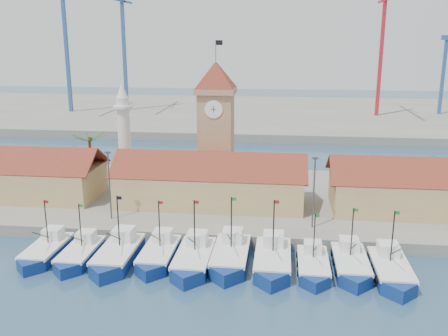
# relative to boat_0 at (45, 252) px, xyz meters

# --- Properties ---
(ground) EXTENTS (400.00, 400.00, 0.00)m
(ground) POSITION_rel_boat_0_xyz_m (16.60, -2.51, -0.73)
(ground) COLOR #1D3A4F
(ground) RESTS_ON ground
(quay) EXTENTS (140.00, 32.00, 1.50)m
(quay) POSITION_rel_boat_0_xyz_m (16.60, 21.49, 0.02)
(quay) COLOR gray
(quay) RESTS_ON ground
(terminal) EXTENTS (240.00, 80.00, 2.00)m
(terminal) POSITION_rel_boat_0_xyz_m (16.60, 107.49, 0.27)
(terminal) COLOR gray
(terminal) RESTS_ON ground
(boat_0) EXTENTS (3.42, 9.37, 7.09)m
(boat_0) POSITION_rel_boat_0_xyz_m (0.00, 0.00, 0.00)
(boat_0) COLOR navy
(boat_0) RESTS_ON ground
(boat_1) EXTENTS (3.34, 9.14, 6.91)m
(boat_1) POSITION_rel_boat_0_xyz_m (4.19, -0.30, -0.02)
(boat_1) COLOR navy
(boat_1) RESTS_ON ground
(boat_2) EXTENTS (3.87, 10.60, 8.02)m
(boat_2) POSITION_rel_boat_0_xyz_m (8.60, -0.27, 0.10)
(boat_2) COLOR navy
(boat_2) RESTS_ON ground
(boat_3) EXTENTS (3.55, 9.72, 7.35)m
(boat_3) POSITION_rel_boat_0_xyz_m (13.11, 0.54, 0.03)
(boat_3) COLOR navy
(boat_3) RESTS_ON ground
(boat_4) EXTENTS (3.80, 10.40, 7.87)m
(boat_4) POSITION_rel_boat_0_xyz_m (17.27, -0.31, 0.08)
(boat_4) COLOR navy
(boat_4) RESTS_ON ground
(boat_5) EXTENTS (3.87, 10.61, 8.03)m
(boat_5) POSITION_rel_boat_0_xyz_m (21.22, 0.79, 0.10)
(boat_5) COLOR navy
(boat_5) RESTS_ON ground
(boat_6) EXTENTS (3.88, 10.64, 8.05)m
(boat_6) POSITION_rel_boat_0_xyz_m (25.91, 0.28, 0.10)
(boat_6) COLOR navy
(boat_6) RESTS_ON ground
(boat_7) EXTENTS (3.27, 8.97, 6.78)m
(boat_7) POSITION_rel_boat_0_xyz_m (30.28, -0.18, -0.03)
(boat_7) COLOR navy
(boat_7) RESTS_ON ground
(boat_8) EXTENTS (3.56, 9.74, 7.37)m
(boat_8) POSITION_rel_boat_0_xyz_m (34.32, 0.54, 0.03)
(boat_8) COLOR navy
(boat_8) RESTS_ON ground
(boat_9) EXTENTS (3.68, 10.08, 7.63)m
(boat_9) POSITION_rel_boat_0_xyz_m (38.32, -0.55, 0.06)
(boat_9) COLOR navy
(boat_9) RESTS_ON ground
(hall_left) EXTENTS (31.20, 10.13, 7.61)m
(hall_left) POSITION_rel_boat_0_xyz_m (-15.40, 17.49, 3.25)
(hall_left) COLOR tan
(hall_left) RESTS_ON quay
(hall_center) EXTENTS (27.04, 10.13, 7.61)m
(hall_center) POSITION_rel_boat_0_xyz_m (16.60, 17.49, 3.25)
(hall_center) COLOR tan
(hall_center) RESTS_ON quay
(hall_right) EXTENTS (31.20, 10.13, 7.61)m
(hall_right) POSITION_rel_boat_0_xyz_m (48.60, 17.49, 3.25)
(hall_right) COLOR tan
(hall_right) RESTS_ON quay
(clock_tower) EXTENTS (5.80, 5.80, 22.70)m
(clock_tower) POSITION_rel_boat_0_xyz_m (16.60, 23.49, 11.23)
(clock_tower) COLOR tan
(clock_tower) RESTS_ON quay
(minaret) EXTENTS (3.00, 3.00, 16.30)m
(minaret) POSITION_rel_boat_0_xyz_m (1.60, 25.49, 9.00)
(minaret) COLOR silver
(minaret) RESTS_ON quay
(palm_tree) EXTENTS (5.60, 5.03, 8.39)m
(palm_tree) POSITION_rel_boat_0_xyz_m (-3.40, 23.49, 5.51)
(palm_tree) COLOR brown
(palm_tree) RESTS_ON quay
(lamp_posts) EXTENTS (80.70, 0.25, 9.03)m
(lamp_posts) POSITION_rel_boat_0_xyz_m (17.10, 9.49, 5.74)
(lamp_posts) COLOR #3F3F44
(lamp_posts) RESTS_ON quay
(crane_blue_far) EXTENTS (1.00, 32.60, 42.86)m
(crane_blue_far) POSITION_rel_boat_0_xyz_m (-39.69, 98.12, 25.05)
(crane_blue_far) COLOR #2E528C
(crane_blue_far) RESTS_ON terminal
(crane_blue_near) EXTENTS (1.00, 32.49, 41.36)m
(crane_blue_near) POSITION_rel_boat_0_xyz_m (-23.49, 104.09, 24.21)
(crane_blue_near) COLOR #2E528C
(crane_blue_near) RESTS_ON terminal
(crane_red_right) EXTENTS (1.00, 31.43, 40.83)m
(crane_red_right) POSITION_rel_boat_0_xyz_m (54.24, 101.23, 23.83)
(crane_red_right) COLOR red
(crane_red_right) RESTS_ON terminal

